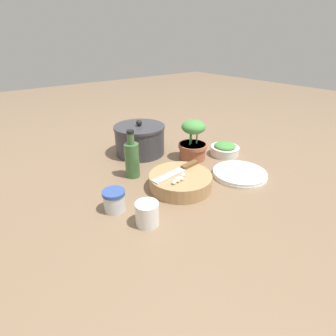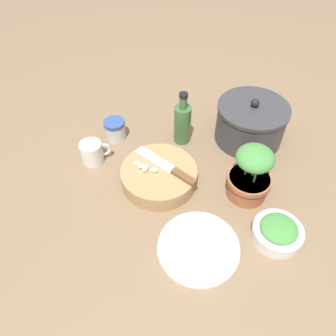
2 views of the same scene
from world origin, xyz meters
name	(u,v)px [view 1 (image 1 of 2)]	position (x,y,z in m)	size (l,w,h in m)	color
ground_plane	(177,180)	(0.00, 0.00, 0.00)	(5.00, 5.00, 0.00)	#7F664C
cutting_board	(180,181)	(-0.03, -0.05, 0.03)	(0.23, 0.23, 0.05)	tan
chef_knife	(179,170)	(-0.01, -0.02, 0.06)	(0.23, 0.05, 0.01)	brown
garlic_cloves	(179,179)	(-0.06, -0.08, 0.06)	(0.09, 0.05, 0.02)	#EDE4C9
herb_bowl	(225,149)	(0.34, 0.05, 0.03)	(0.14, 0.14, 0.06)	silver
spice_jar	(114,200)	(-0.29, -0.03, 0.04)	(0.07, 0.07, 0.07)	silver
coffee_mug	(147,213)	(-0.24, -0.15, 0.04)	(0.07, 0.10, 0.07)	silver
plate_stack	(240,174)	(0.22, -0.13, 0.01)	(0.22, 0.22, 0.02)	silver
oil_bottle	(132,159)	(-0.12, 0.14, 0.08)	(0.06, 0.06, 0.19)	#3D6638
stock_pot	(140,140)	(0.03, 0.32, 0.07)	(0.24, 0.24, 0.17)	#38383D
potted_herb	(193,142)	(0.19, 0.11, 0.08)	(0.13, 0.13, 0.18)	#A35B3D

